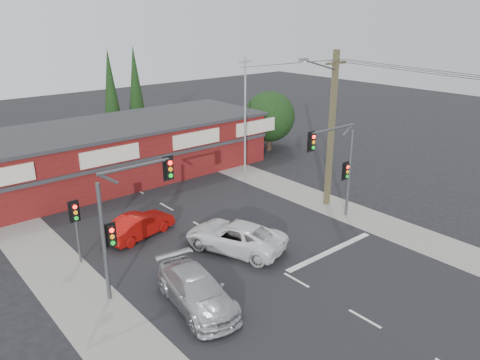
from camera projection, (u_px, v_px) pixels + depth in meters
ground at (263, 262)px, 24.00m from camera, size 120.00×120.00×0.00m
road_strip at (206, 229)px, 27.61m from camera, size 14.00×70.00×0.01m
verge_left at (63, 278)px, 22.47m from camera, size 3.00×70.00×0.02m
verge_right at (304, 195)px, 32.75m from camera, size 3.00×70.00×0.02m
stop_line at (330, 251)px, 25.03m from camera, size 6.50×0.35×0.01m
white_suv at (235, 236)px, 25.04m from camera, size 4.38×6.07×1.54m
silver_suv at (197, 291)px, 20.14m from camera, size 2.93×5.47×1.51m
red_sedan at (140, 225)px, 26.52m from camera, size 4.48×2.45×1.40m
lane_dashes at (268, 264)px, 23.73m from camera, size 0.12×36.87×0.01m
shop_building at (100, 154)px, 34.95m from camera, size 27.30×8.40×4.22m
tree_cluster at (268, 119)px, 43.06m from camera, size 5.90×5.10×5.50m
conifer_near at (111, 91)px, 41.61m from camera, size 1.80×1.80×9.25m
conifer_far at (135, 85)px, 45.17m from camera, size 1.80×1.80×9.25m
traffic_mast_left at (125, 212)px, 20.24m from camera, size 3.77×0.27×5.97m
traffic_mast_right at (339, 159)px, 27.55m from camera, size 3.96×0.27×5.97m
pedestal_signal at (75, 219)px, 23.18m from camera, size 0.55×0.27×3.38m
utility_pole at (330, 125)px, 29.40m from camera, size 4.38×0.59×10.00m
steel_pole at (245, 113)px, 36.53m from camera, size 1.20×0.16×9.00m
power_lines at (418, 74)px, 24.31m from camera, size 2.01×29.00×1.22m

